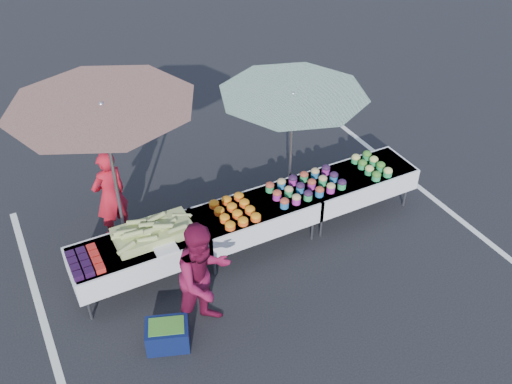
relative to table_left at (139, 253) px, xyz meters
name	(u,v)px	position (x,y,z in m)	size (l,w,h in m)	color
ground	(256,244)	(1.80, 0.00, -0.58)	(80.00, 80.00, 0.00)	black
stripe_left	(43,319)	(-1.40, 0.00, -0.58)	(0.10, 5.00, 0.00)	silver
stripe_right	(418,187)	(5.00, 0.00, -0.58)	(0.10, 5.00, 0.00)	silver
table_left	(139,253)	(0.00, 0.00, 0.00)	(1.86, 0.81, 0.75)	white
table_center	(256,215)	(1.80, 0.00, 0.00)	(1.86, 0.81, 0.75)	white
table_right	(356,181)	(3.60, 0.00, 0.00)	(1.86, 0.81, 0.75)	white
berry_punnets	(85,262)	(-0.71, -0.06, 0.21)	(0.40, 0.54, 0.08)	black
corn_pile	(152,232)	(0.24, 0.04, 0.25)	(1.16, 0.57, 0.26)	#A1B55D
plastic_bags	(166,249)	(0.30, -0.30, 0.19)	(0.30, 0.25, 0.05)	white
carrot_bowls	(235,210)	(1.45, -0.01, 0.22)	(0.55, 0.69, 0.11)	#F2551A
potato_cups	(306,185)	(2.65, 0.00, 0.25)	(1.14, 0.58, 0.16)	#246AA9
bean_baskets	(372,165)	(3.86, -0.01, 0.24)	(0.36, 0.68, 0.15)	green
vendor	(110,195)	(-0.02, 1.24, 0.17)	(0.55, 0.36, 1.50)	red
customer	(204,278)	(0.51, -1.07, 0.25)	(0.81, 0.63, 1.66)	maroon
umbrella_left	(104,119)	(0.01, 0.76, 1.70)	(2.57, 2.57, 2.52)	black
umbrella_right	(293,105)	(2.60, 0.40, 1.43)	(2.33, 2.33, 2.22)	black
storage_bin	(167,334)	(-0.06, -1.16, -0.40)	(0.63, 0.55, 0.35)	#0D1744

